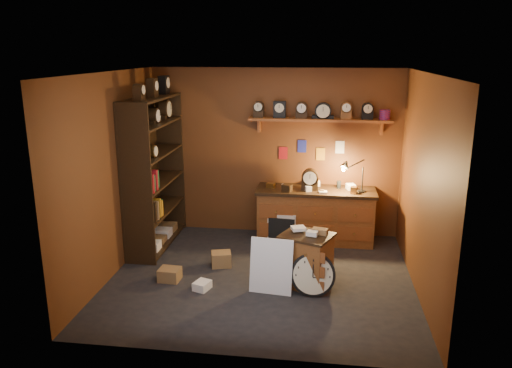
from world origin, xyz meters
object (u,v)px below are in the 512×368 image
(shelving_unit, at_px, (152,167))
(low_cabinet, at_px, (306,258))
(workbench, at_px, (315,212))
(big_round_clock, at_px, (313,275))

(shelving_unit, distance_m, low_cabinet, 2.78)
(workbench, bearing_deg, shelving_unit, -168.71)
(workbench, distance_m, low_cabinet, 1.61)
(shelving_unit, relative_size, workbench, 1.38)
(workbench, xyz_separation_m, low_cabinet, (-0.08, -1.60, -0.09))
(workbench, xyz_separation_m, big_round_clock, (0.01, -1.87, -0.20))
(big_round_clock, bearing_deg, shelving_unit, 151.08)
(shelving_unit, xyz_separation_m, low_cabinet, (2.39, -1.11, -0.87))
(shelving_unit, relative_size, big_round_clock, 4.63)
(shelving_unit, xyz_separation_m, big_round_clock, (2.49, -1.37, -0.98))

